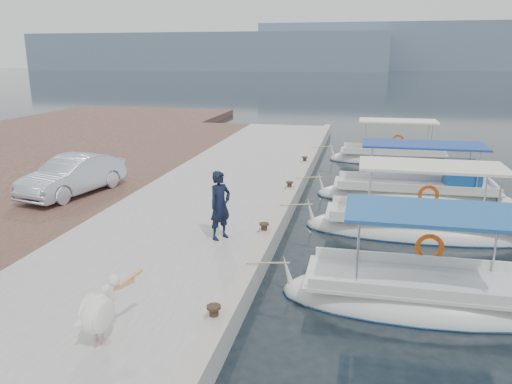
% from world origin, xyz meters
% --- Properties ---
extents(ground, '(400.00, 400.00, 0.00)m').
position_xyz_m(ground, '(0.00, 0.00, 0.00)').
color(ground, black).
rests_on(ground, ground).
extents(concrete_quay, '(6.00, 40.00, 0.50)m').
position_xyz_m(concrete_quay, '(-3.00, 5.00, 0.25)').
color(concrete_quay, '#A09F9A').
rests_on(concrete_quay, ground).
extents(quay_curb, '(0.44, 40.00, 0.12)m').
position_xyz_m(quay_curb, '(-0.22, 5.00, 0.56)').
color(quay_curb, '#A7A094').
rests_on(quay_curb, concrete_quay).
extents(cobblestone_strip, '(4.00, 40.00, 0.50)m').
position_xyz_m(cobblestone_strip, '(-8.00, 5.00, 0.25)').
color(cobblestone_strip, '#4E3129').
rests_on(cobblestone_strip, ground).
extents(distant_hills, '(330.00, 60.00, 18.00)m').
position_xyz_m(distant_hills, '(29.61, 201.49, 7.61)').
color(distant_hills, slate).
rests_on(distant_hills, ground).
extents(fishing_caique_b, '(6.21, 2.27, 2.83)m').
position_xyz_m(fishing_caique_b, '(3.70, -0.98, 0.13)').
color(fishing_caique_b, silver).
rests_on(fishing_caique_b, ground).
extents(fishing_caique_c, '(7.27, 2.21, 2.83)m').
position_xyz_m(fishing_caique_c, '(4.22, 3.95, 0.12)').
color(fishing_caique_c, silver).
rests_on(fishing_caique_c, ground).
extents(fishing_caique_d, '(7.56, 2.18, 2.83)m').
position_xyz_m(fishing_caique_d, '(4.48, 7.88, 0.19)').
color(fishing_caique_d, silver).
rests_on(fishing_caique_d, ground).
extents(fishing_caique_e, '(6.59, 2.03, 2.83)m').
position_xyz_m(fishing_caique_e, '(3.88, 15.15, 0.13)').
color(fishing_caique_e, silver).
rests_on(fishing_caique_e, ground).
extents(mooring_bollards, '(0.28, 20.28, 0.33)m').
position_xyz_m(mooring_bollards, '(-0.35, 1.50, 0.69)').
color(mooring_bollards, black).
rests_on(mooring_bollards, concrete_quay).
extents(pelican, '(0.85, 1.47, 1.15)m').
position_xyz_m(pelican, '(-2.12, -4.60, 1.10)').
color(pelican, tan).
rests_on(pelican, concrete_quay).
extents(fisherman, '(0.77, 0.84, 1.93)m').
position_xyz_m(fisherman, '(-1.47, 0.90, 1.47)').
color(fisherman, black).
rests_on(fisherman, concrete_quay).
extents(parked_car, '(2.38, 4.54, 1.42)m').
position_xyz_m(parked_car, '(-8.06, 4.25, 1.21)').
color(parked_car, silver).
rests_on(parked_car, cobblestone_strip).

